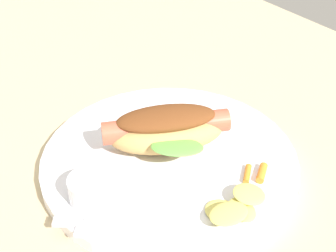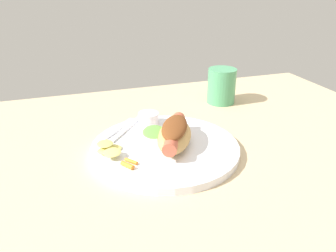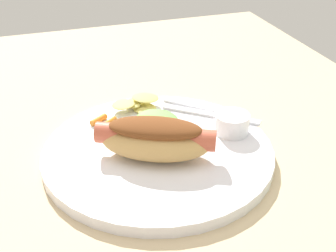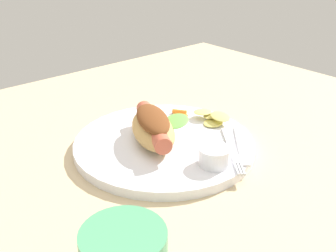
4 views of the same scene
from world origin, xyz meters
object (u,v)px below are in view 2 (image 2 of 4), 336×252
(plate, at_px, (165,148))
(hot_dog, at_px, (174,134))
(fork, at_px, (127,128))
(knife, at_px, (117,130))
(sauce_ramekin, at_px, (149,119))
(drinking_cup, at_px, (222,86))
(carrot_garnish, at_px, (129,164))
(chips_pile, at_px, (109,148))

(plate, xyz_separation_m, hot_dog, (-0.02, 0.01, 0.04))
(fork, relative_size, knife, 0.94)
(hot_dog, xyz_separation_m, sauce_ramekin, (0.02, -0.12, -0.01))
(knife, bearing_deg, hot_dog, -93.14)
(drinking_cup, bearing_deg, fork, 23.16)
(hot_dog, bearing_deg, drinking_cup, -17.10)
(fork, height_order, carrot_garnish, carrot_garnish)
(fork, bearing_deg, carrot_garnish, -151.31)
(plate, xyz_separation_m, sauce_ramekin, (0.01, -0.11, 0.02))
(hot_dog, height_order, fork, hot_dog)
(hot_dog, bearing_deg, chips_pile, 111.14)
(plate, height_order, knife, knife)
(carrot_garnish, distance_m, drinking_cup, 0.44)
(fork, relative_size, drinking_cup, 1.26)
(carrot_garnish, relative_size, drinking_cup, 0.41)
(sauce_ramekin, xyz_separation_m, knife, (0.08, 0.01, -0.01))
(hot_dog, xyz_separation_m, drinking_cup, (-0.22, -0.24, 0.01))
(knife, bearing_deg, fork, -49.16)
(knife, xyz_separation_m, chips_pile, (0.03, 0.10, 0.01))
(knife, bearing_deg, plate, -96.06)
(chips_pile, height_order, drinking_cup, drinking_cup)
(hot_dog, xyz_separation_m, fork, (0.08, -0.11, -0.03))
(fork, xyz_separation_m, knife, (0.02, -0.00, -0.00))
(sauce_ramekin, bearing_deg, hot_dog, 100.68)
(carrot_garnish, xyz_separation_m, drinking_cup, (-0.33, -0.29, 0.03))
(hot_dog, distance_m, carrot_garnish, 0.12)
(knife, bearing_deg, chips_pile, -154.40)
(fork, relative_size, chips_pile, 1.60)
(knife, distance_m, chips_pile, 0.10)
(plate, relative_size, drinking_cup, 3.12)
(sauce_ramekin, distance_m, carrot_garnish, 0.19)
(sauce_ramekin, height_order, fork, sauce_ramekin)
(plate, xyz_separation_m, knife, (0.08, -0.10, 0.01))
(hot_dog, relative_size, fork, 1.25)
(plate, xyz_separation_m, drinking_cup, (-0.24, -0.23, 0.04))
(fork, height_order, drinking_cup, drinking_cup)
(hot_dog, bearing_deg, fork, 62.35)
(hot_dog, distance_m, chips_pile, 0.13)
(chips_pile, distance_m, drinking_cup, 0.42)
(hot_dog, height_order, carrot_garnish, hot_dog)
(hot_dog, relative_size, drinking_cup, 1.58)
(chips_pile, bearing_deg, drinking_cup, -147.84)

